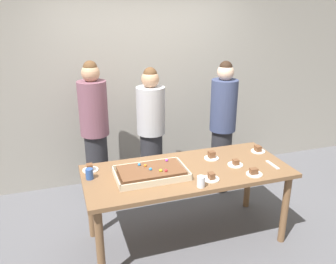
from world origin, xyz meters
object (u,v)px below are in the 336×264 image
(plated_slice_far_left, at_px, (254,173))
(plated_slice_far_right, at_px, (212,156))
(plated_slice_near_left, at_px, (90,169))
(person_green_shirt_behind, at_px, (151,132))
(plated_slice_center_front, at_px, (236,164))
(drink_cup_middle, at_px, (89,174))
(sheet_cake, at_px, (151,173))
(cake_server_utensil, at_px, (273,165))
(party_table, at_px, (187,178))
(plated_slice_near_right, at_px, (211,178))
(drink_cup_nearest, at_px, (201,182))
(person_striped_tie_right, at_px, (95,131))
(person_serving_front, at_px, (223,126))
(plated_slice_center_back, at_px, (258,150))

(plated_slice_far_left, bearing_deg, plated_slice_far_right, 115.47)
(plated_slice_near_left, distance_m, person_green_shirt_behind, 1.06)
(plated_slice_near_left, relative_size, plated_slice_center_front, 1.00)
(plated_slice_center_front, height_order, drink_cup_middle, drink_cup_middle)
(sheet_cake, bearing_deg, cake_server_utensil, -7.29)
(sheet_cake, relative_size, plated_slice_far_left, 4.39)
(party_table, bearing_deg, drink_cup_middle, 173.53)
(plated_slice_near_right, relative_size, cake_server_utensil, 0.75)
(party_table, distance_m, plated_slice_near_right, 0.31)
(sheet_cake, relative_size, drink_cup_middle, 6.58)
(drink_cup_nearest, distance_m, person_green_shirt_behind, 1.32)
(drink_cup_middle, bearing_deg, plated_slice_far_left, -15.22)
(plated_slice_near_left, xyz_separation_m, person_striped_tie_right, (0.15, 0.82, 0.08))
(person_green_shirt_behind, bearing_deg, plated_slice_far_right, 43.19)
(plated_slice_near_left, xyz_separation_m, person_serving_front, (1.68, 0.56, 0.06))
(plated_slice_far_left, height_order, drink_cup_middle, drink_cup_middle)
(plated_slice_near_right, relative_size, drink_cup_middle, 1.50)
(plated_slice_center_back, bearing_deg, person_striped_tie_right, 150.37)
(person_green_shirt_behind, bearing_deg, plated_slice_near_left, -33.13)
(party_table, distance_m, cake_server_utensil, 0.86)
(plated_slice_near_left, bearing_deg, party_table, -16.96)
(plated_slice_near_right, distance_m, plated_slice_center_back, 0.86)
(person_green_shirt_behind, bearing_deg, plated_slice_center_back, 66.07)
(party_table, relative_size, drink_cup_nearest, 19.77)
(plated_slice_near_left, height_order, drink_cup_nearest, drink_cup_nearest)
(plated_slice_far_right, height_order, cake_server_utensil, plated_slice_far_right)
(party_table, distance_m, plated_slice_center_back, 0.90)
(sheet_cake, xyz_separation_m, plated_slice_far_right, (0.70, 0.18, -0.01))
(plated_slice_far_right, height_order, person_serving_front, person_serving_front)
(sheet_cake, bearing_deg, plated_slice_far_right, 14.75)
(plated_slice_center_front, xyz_separation_m, plated_slice_center_back, (0.40, 0.23, 0.01))
(plated_slice_near_right, xyz_separation_m, plated_slice_far_left, (0.42, -0.04, -0.00))
(plated_slice_near_right, relative_size, person_striped_tie_right, 0.09)
(sheet_cake, bearing_deg, person_serving_front, 36.35)
(plated_slice_far_right, height_order, plated_slice_center_back, plated_slice_far_right)
(plated_slice_near_right, height_order, plated_slice_center_front, plated_slice_near_right)
(plated_slice_near_left, relative_size, plated_slice_far_left, 1.00)
(party_table, xyz_separation_m, plated_slice_near_right, (0.13, -0.26, 0.11))
(sheet_cake, xyz_separation_m, plated_slice_center_front, (0.85, -0.04, -0.02))
(drink_cup_nearest, xyz_separation_m, person_striped_tie_right, (-0.72, 1.44, 0.06))
(person_green_shirt_behind, bearing_deg, person_striped_tie_right, -84.32)
(person_serving_front, bearing_deg, plated_slice_center_front, 34.73)
(plated_slice_near_right, bearing_deg, plated_slice_near_left, 152.61)
(plated_slice_far_left, height_order, plated_slice_center_back, plated_slice_center_back)
(party_table, height_order, plated_slice_far_left, plated_slice_far_left)
(plated_slice_center_front, height_order, person_serving_front, person_serving_front)
(drink_cup_nearest, bearing_deg, person_striped_tie_right, 116.75)
(plated_slice_far_right, relative_size, drink_cup_nearest, 1.50)
(sheet_cake, distance_m, plated_slice_center_back, 1.26)
(cake_server_utensil, bearing_deg, party_table, 168.29)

